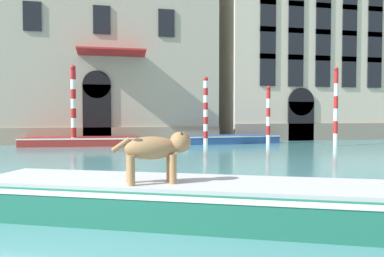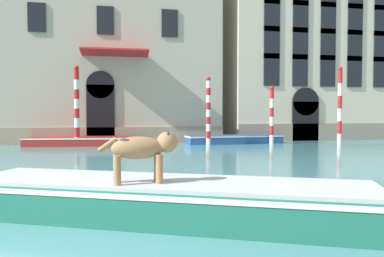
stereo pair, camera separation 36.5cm
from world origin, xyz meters
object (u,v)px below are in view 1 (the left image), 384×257
at_px(mooring_pole_0, 206,111).
at_px(boat_moored_near_palazzo, 81,141).
at_px(boat_foreground, 178,198).
at_px(mooring_pole_1, 268,115).
at_px(mooring_pole_3, 336,106).
at_px(mooring_pole_2, 73,106).
at_px(dog_on_deck, 157,149).
at_px(boat_moored_far, 231,139).

bearing_deg(mooring_pole_0, boat_moored_near_palazzo, 168.64).
relative_size(boat_foreground, mooring_pole_0, 1.85).
height_order(boat_moored_near_palazzo, mooring_pole_1, mooring_pole_1).
bearing_deg(mooring_pole_1, mooring_pole_3, -35.66).
bearing_deg(boat_foreground, mooring_pole_2, 125.01).
distance_m(boat_moored_near_palazzo, mooring_pole_1, 11.05).
bearing_deg(dog_on_deck, boat_moored_near_palazzo, 96.20).
bearing_deg(dog_on_deck, mooring_pole_1, 58.02).
relative_size(boat_moored_far, mooring_pole_2, 1.35).
height_order(dog_on_deck, mooring_pole_0, mooring_pole_0).
height_order(boat_moored_far, mooring_pole_2, mooring_pole_2).
height_order(dog_on_deck, mooring_pole_2, mooring_pole_2).
bearing_deg(mooring_pole_2, boat_foreground, -78.23).
height_order(dog_on_deck, mooring_pole_3, mooring_pole_3).
xyz_separation_m(mooring_pole_1, mooring_pole_3, (3.07, -2.20, 0.47)).
relative_size(mooring_pole_1, mooring_pole_2, 0.78).
height_order(mooring_pole_0, mooring_pole_3, mooring_pole_3).
distance_m(mooring_pole_0, mooring_pole_2, 7.30).
distance_m(dog_on_deck, mooring_pole_0, 15.27).
xyz_separation_m(boat_moored_near_palazzo, mooring_pole_3, (13.97, -3.22, 1.97)).
relative_size(boat_moored_near_palazzo, mooring_pole_3, 1.50).
bearing_deg(boat_moored_far, mooring_pole_2, 179.64).
bearing_deg(mooring_pole_1, mooring_pole_2, 178.28).
distance_m(mooring_pole_1, mooring_pole_2, 11.25).
distance_m(boat_foreground, mooring_pole_0, 15.07).
distance_m(boat_moored_near_palazzo, mooring_pole_2, 2.13).
bearing_deg(boat_foreground, mooring_pole_3, 71.69).
bearing_deg(boat_moored_near_palazzo, mooring_pole_0, -6.16).
height_order(mooring_pole_0, mooring_pole_2, mooring_pole_2).
relative_size(mooring_pole_0, mooring_pole_2, 0.88).
bearing_deg(boat_moored_far, dog_on_deck, -116.23).
xyz_separation_m(mooring_pole_1, mooring_pole_2, (-11.23, 0.34, 0.49)).
xyz_separation_m(boat_moored_near_palazzo, mooring_pole_2, (-0.33, -0.68, 1.99)).
bearing_deg(mooring_pole_1, dog_on_deck, -119.46).
bearing_deg(boat_moored_near_palazzo, mooring_pole_1, -0.11).
relative_size(boat_moored_near_palazzo, mooring_pole_2, 1.48).
bearing_deg(mooring_pole_2, dog_on_deck, -79.68).
bearing_deg(mooring_pole_2, mooring_pole_1, -1.72).
relative_size(mooring_pole_0, mooring_pole_3, 0.89).
distance_m(dog_on_deck, mooring_pole_2, 15.58).
bearing_deg(mooring_pole_0, mooring_pole_2, 174.37).
distance_m(boat_foreground, mooring_pole_3, 16.92).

